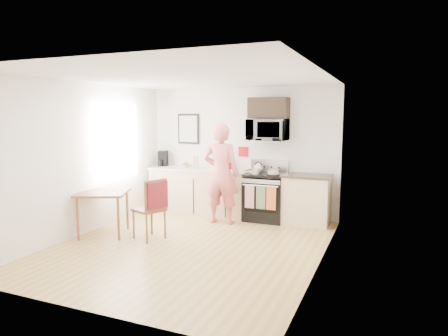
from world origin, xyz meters
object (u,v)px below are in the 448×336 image
at_px(range, 265,198).
at_px(microwave, 268,130).
at_px(chair, 154,201).
at_px(dining_table, 103,196).
at_px(cake, 273,173).
at_px(person, 221,174).

xyz_separation_m(range, microwave, (-0.00, 0.10, 1.32)).
relative_size(range, chair, 1.14).
relative_size(dining_table, cake, 3.62).
height_order(microwave, cake, microwave).
xyz_separation_m(person, cake, (0.90, 0.41, 0.02)).
bearing_deg(cake, person, -155.61).
xyz_separation_m(microwave, chair, (-1.29, -2.06, -1.10)).
distance_m(range, person, 1.02).
bearing_deg(range, person, -143.69).
height_order(range, chair, range).
distance_m(range, dining_table, 3.04).
height_order(person, chair, person).
height_order(dining_table, cake, cake).
relative_size(dining_table, chair, 0.90).
bearing_deg(person, microwave, -144.43).
bearing_deg(microwave, dining_table, -137.36).
xyz_separation_m(microwave, cake, (0.18, -0.22, -0.80)).
relative_size(microwave, chair, 0.74).
xyz_separation_m(person, dining_table, (-1.56, -1.47, -0.28)).
xyz_separation_m(chair, cake, (1.47, 1.83, 0.31)).
height_order(range, person, person).
xyz_separation_m(range, cake, (0.18, -0.12, 0.53)).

